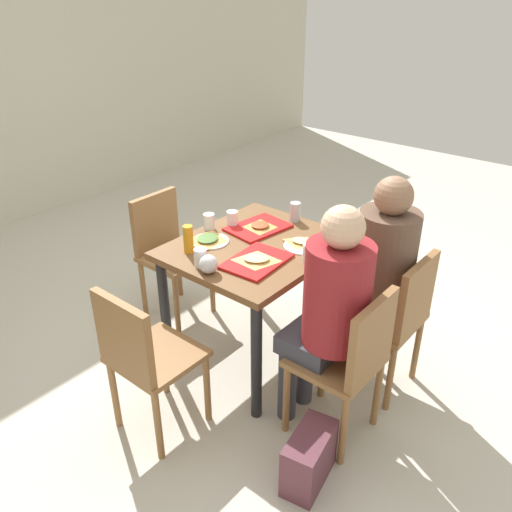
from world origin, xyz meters
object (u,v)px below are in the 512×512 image
chair_left_end (143,355)px  person_in_red (330,305)px  chair_near_left (351,358)px  handbag (309,458)px  soda_can (295,212)px  tray_red_near (257,261)px  foil_bundle (209,264)px  pizza_slice_a (256,259)px  pizza_slice_d (302,242)px  condiment_bottle (188,239)px  chair_far_side (167,246)px  tray_red_far (258,228)px  pizza_slice_b (260,226)px  plastic_cup_c (201,258)px  plastic_cup_a (209,222)px  paper_plate_near_edge (303,246)px  paper_plate_center (210,241)px  main_table (256,262)px  pizza_slice_c (208,239)px  chair_near_right (396,314)px  plastic_cup_b (309,253)px  person_in_brown_jacket (378,267)px  plastic_cup_d (232,219)px

chair_left_end → person_in_red: (0.63, -0.65, 0.25)m
chair_near_left → handbag: size_ratio=2.70×
person_in_red → soda_can: size_ratio=10.43×
tray_red_near → foil_bundle: bearing=152.9°
pizza_slice_a → soda_can: bearing=15.9°
pizza_slice_d → condiment_bottle: size_ratio=1.27×
chair_far_side → tray_red_far: chair_far_side is taller
pizza_slice_b → plastic_cup_c: bearing=-175.2°
plastic_cup_a → handbag: size_ratio=0.31×
chair_left_end → plastic_cup_c: size_ratio=8.63×
paper_plate_near_edge → tray_red_near: bearing=165.3°
chair_far_side → pizza_slice_a: bearing=-100.5°
paper_plate_center → pizza_slice_b: 0.34m
main_table → pizza_slice_c: (-0.15, 0.24, 0.13)m
soda_can → handbag: soda_can is taller
handbag → main_table: bearing=53.9°
plastic_cup_c → soda_can: soda_can is taller
chair_far_side → pizza_slice_a: size_ratio=3.37×
person_in_red → plastic_cup_c: (-0.15, 0.72, 0.07)m
chair_near_right → foil_bundle: (-0.65, 0.77, 0.32)m
plastic_cup_a → plastic_cup_b: (0.05, -0.70, 0.00)m
tray_red_far → foil_bundle: foil_bundle is taller
person_in_brown_jacket → pizza_slice_a: 0.66m
main_table → tray_red_near: bearing=-139.6°
main_table → plastic_cup_d: size_ratio=9.67×
main_table → paper_plate_center: bearing=122.6°
chair_far_side → pizza_slice_b: size_ratio=3.80×
chair_near_right → plastic_cup_b: 0.59m
main_table → pizza_slice_c: bearing=122.8°
paper_plate_near_edge → handbag: size_ratio=0.69×
person_in_red → plastic_cup_c: 0.73m
chair_near_right → foil_bundle: bearing=130.1°
pizza_slice_d → main_table: bearing=129.1°
pizza_slice_c → person_in_red: bearing=-95.7°
chair_near_left → person_in_brown_jacket: bearing=16.2°
person_in_brown_jacket → pizza_slice_c: (-0.39, 0.89, 0.04)m
plastic_cup_a → foil_bundle: (-0.39, -0.37, 0.00)m
pizza_slice_c → handbag: (-0.44, -1.05, -0.65)m
chair_near_left → plastic_cup_a: size_ratio=8.63×
chair_far_side → pizza_slice_c: (-0.15, -0.56, 0.29)m
chair_near_right → plastic_cup_d: (-0.15, 1.06, 0.32)m
plastic_cup_c → main_table: bearing=-9.1°
condiment_bottle → chair_far_side: bearing=61.1°
chair_left_end → plastic_cup_b: (0.89, -0.35, 0.32)m
person_in_red → plastic_cup_c: size_ratio=12.73×
plastic_cup_d → handbag: plastic_cup_d is taller
tray_red_near → soda_can: bearing=15.8°
plastic_cup_d → condiment_bottle: 0.41m
pizza_slice_a → plastic_cup_d: size_ratio=2.56×
tray_red_near → pizza_slice_d: 0.34m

